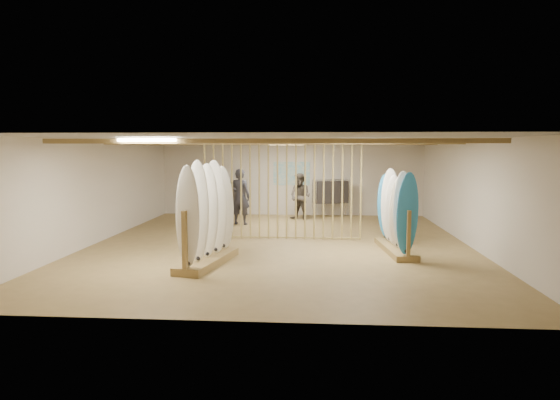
# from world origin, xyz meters

# --- Properties ---
(floor) EXTENTS (12.00, 12.00, 0.00)m
(floor) POSITION_xyz_m (0.00, 0.00, 0.00)
(floor) COLOR olive
(floor) RESTS_ON ground
(ceiling) EXTENTS (12.00, 12.00, 0.00)m
(ceiling) POSITION_xyz_m (0.00, 0.00, 2.80)
(ceiling) COLOR #989590
(ceiling) RESTS_ON ground
(wall_back) EXTENTS (12.00, 0.00, 12.00)m
(wall_back) POSITION_xyz_m (0.00, 6.00, 1.40)
(wall_back) COLOR beige
(wall_back) RESTS_ON ground
(wall_front) EXTENTS (12.00, 0.00, 12.00)m
(wall_front) POSITION_xyz_m (0.00, -6.00, 1.40)
(wall_front) COLOR beige
(wall_front) RESTS_ON ground
(wall_left) EXTENTS (0.00, 12.00, 12.00)m
(wall_left) POSITION_xyz_m (-5.00, 0.00, 1.40)
(wall_left) COLOR beige
(wall_left) RESTS_ON ground
(wall_right) EXTENTS (0.00, 12.00, 12.00)m
(wall_right) POSITION_xyz_m (5.00, 0.00, 1.40)
(wall_right) COLOR beige
(wall_right) RESTS_ON ground
(ceiling_slats) EXTENTS (9.50, 6.12, 0.10)m
(ceiling_slats) POSITION_xyz_m (0.00, 0.00, 2.72)
(ceiling_slats) COLOR olive
(ceiling_slats) RESTS_ON ground
(light_panels) EXTENTS (1.20, 0.35, 0.06)m
(light_panels) POSITION_xyz_m (0.00, 0.00, 2.74)
(light_panels) COLOR white
(light_panels) RESTS_ON ground
(bamboo_partition) EXTENTS (4.45, 0.05, 2.78)m
(bamboo_partition) POSITION_xyz_m (0.00, 0.80, 1.40)
(bamboo_partition) COLOR #A69151
(bamboo_partition) RESTS_ON ground
(poster) EXTENTS (1.40, 0.03, 0.90)m
(poster) POSITION_xyz_m (0.00, 5.98, 1.60)
(poster) COLOR teal
(poster) RESTS_ON ground
(rack_left) EXTENTS (1.04, 2.42, 2.23)m
(rack_left) POSITION_xyz_m (-1.43, -2.43, 0.76)
(rack_left) COLOR olive
(rack_left) RESTS_ON floor
(rack_right) EXTENTS (0.76, 2.49, 1.97)m
(rack_right) POSITION_xyz_m (2.94, -0.72, 0.68)
(rack_right) COLOR olive
(rack_right) RESTS_ON floor
(clothing_rack_a) EXTENTS (1.27, 0.69, 1.41)m
(clothing_rack_a) POSITION_xyz_m (-2.33, 5.40, 0.92)
(clothing_rack_a) COLOR silver
(clothing_rack_a) RESTS_ON floor
(clothing_rack_b) EXTENTS (1.29, 0.78, 1.45)m
(clothing_rack_b) POSITION_xyz_m (1.50, 5.40, 0.94)
(clothing_rack_b) COLOR silver
(clothing_rack_b) RESTS_ON floor
(shopper_a) EXTENTS (0.89, 0.71, 2.15)m
(shopper_a) POSITION_xyz_m (-1.60, 3.41, 1.07)
(shopper_a) COLOR #282830
(shopper_a) RESTS_ON floor
(shopper_b) EXTENTS (1.15, 1.08, 1.90)m
(shopper_b) POSITION_xyz_m (0.38, 4.63, 0.95)
(shopper_b) COLOR #342E28
(shopper_b) RESTS_ON floor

